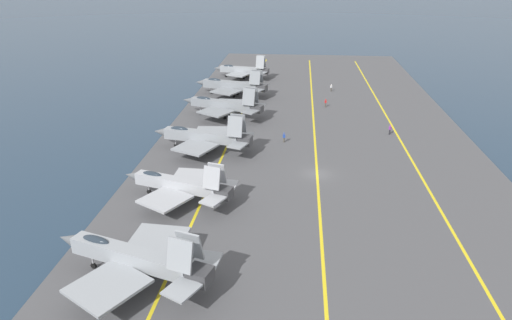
{
  "coord_description": "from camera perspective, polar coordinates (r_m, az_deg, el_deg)",
  "views": [
    {
      "loc": [
        -60.15,
        3.18,
        28.45
      ],
      "look_at": [
        -1.5,
        8.73,
        2.9
      ],
      "focal_mm": 32.0,
      "sensor_mm": 36.0,
      "label": 1
    }
  ],
  "objects": [
    {
      "name": "ground_plane",
      "position": [
        66.62,
        7.63,
        -2.06
      ],
      "size": [
        2000.0,
        2000.0,
        0.0
      ],
      "primitive_type": "plane",
      "color": "#23384C"
    },
    {
      "name": "carrier_deck",
      "position": [
        66.53,
        7.64,
        -1.9
      ],
      "size": [
        186.23,
        53.75,
        0.4
      ],
      "primitive_type": "cube",
      "color": "#4C4C4F",
      "rests_on": "ground"
    },
    {
      "name": "deck_stripe_foul_line",
      "position": [
        68.76,
        20.05,
        -2.15
      ],
      "size": [
        167.6,
        1.89,
        0.01
      ],
      "primitive_type": "cube",
      "rotation": [
        0.0,
        0.0,
        0.01
      ],
      "color": "yellow",
      "rests_on": "carrier_deck"
    },
    {
      "name": "deck_stripe_centerline",
      "position": [
        66.44,
        7.64,
        -1.74
      ],
      "size": [
        167.61,
        0.36,
        0.01
      ],
      "primitive_type": "cube",
      "color": "yellow",
      "rests_on": "carrier_deck"
    },
    {
      "name": "deck_stripe_edge_line",
      "position": [
        67.38,
        -5.01,
        -1.25
      ],
      "size": [
        167.59,
        2.86,
        0.01
      ],
      "primitive_type": "cube",
      "rotation": [
        0.0,
        0.0,
        -0.01
      ],
      "color": "yellow",
      "rests_on": "carrier_deck"
    },
    {
      "name": "parked_jet_second",
      "position": [
        45.12,
        -15.05,
        -11.68
      ],
      "size": [
        14.17,
        17.08,
        6.49
      ],
      "color": "#93999E",
      "rests_on": "carrier_deck"
    },
    {
      "name": "parked_jet_third",
      "position": [
        58.65,
        -9.58,
        -3.04
      ],
      "size": [
        12.39,
        15.46,
        5.76
      ],
      "color": "#A8AAAF",
      "rests_on": "carrier_deck"
    },
    {
      "name": "parked_jet_fourth",
      "position": [
        73.57,
        -6.55,
        2.97
      ],
      "size": [
        13.31,
        16.79,
        6.54
      ],
      "color": "gray",
      "rests_on": "carrier_deck"
    },
    {
      "name": "parked_jet_fifth",
      "position": [
        89.83,
        -4.07,
        6.92
      ],
      "size": [
        12.25,
        17.26,
        6.51
      ],
      "color": "gray",
      "rests_on": "carrier_deck"
    },
    {
      "name": "parked_jet_sixth",
      "position": [
        105.08,
        -3.03,
        9.32
      ],
      "size": [
        12.47,
        17.42,
        6.27
      ],
      "color": "gray",
      "rests_on": "carrier_deck"
    },
    {
      "name": "parked_jet_seventh",
      "position": [
        121.91,
        -1.69,
        11.21
      ],
      "size": [
        11.99,
        15.07,
        6.19
      ],
      "color": "#93999E",
      "rests_on": "carrier_deck"
    },
    {
      "name": "crew_red_vest",
      "position": [
        97.82,
        8.69,
        7.11
      ],
      "size": [
        0.27,
        0.39,
        1.76
      ],
      "color": "#4C473D",
      "rests_on": "carrier_deck"
    },
    {
      "name": "crew_white_vest",
      "position": [
        110.57,
        9.39,
        8.95
      ],
      "size": [
        0.46,
        0.44,
        1.71
      ],
      "color": "#4C473D",
      "rests_on": "carrier_deck"
    },
    {
      "name": "crew_purple_vest",
      "position": [
        84.18,
        16.4,
        3.72
      ],
      "size": [
        0.46,
        0.45,
        1.8
      ],
      "color": "#232328",
      "rests_on": "carrier_deck"
    },
    {
      "name": "crew_blue_vest",
      "position": [
        77.36,
        3.53,
        2.9
      ],
      "size": [
        0.37,
        0.44,
        1.74
      ],
      "color": "#4C473D",
      "rests_on": "carrier_deck"
    }
  ]
}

